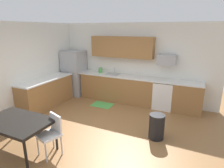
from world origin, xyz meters
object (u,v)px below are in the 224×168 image
(dining_table, at_px, (17,123))
(kettle, at_px, (100,71))
(chair_near_table, at_px, (52,132))
(oven_range, at_px, (164,94))
(microwave, at_px, (167,60))
(trash_bin, at_px, (157,126))
(refrigerator, at_px, (74,73))

(dining_table, height_order, kettle, kettle)
(chair_near_table, bearing_deg, oven_range, 64.68)
(microwave, relative_size, trash_bin, 0.90)
(oven_range, xyz_separation_m, kettle, (-2.33, 0.05, 0.56))
(chair_near_table, bearing_deg, dining_table, -159.55)
(refrigerator, relative_size, chair_near_table, 2.00)
(microwave, height_order, trash_bin, microwave)
(refrigerator, xyz_separation_m, kettle, (1.08, 0.13, 0.17))
(dining_table, bearing_deg, trash_bin, 35.05)
(microwave, bearing_deg, oven_range, -90.00)
(microwave, distance_m, kettle, 2.40)
(trash_bin, relative_size, kettle, 3.00)
(chair_near_table, bearing_deg, kettle, 101.99)
(chair_near_table, xyz_separation_m, trash_bin, (1.81, 1.49, -0.20))
(microwave, relative_size, dining_table, 0.39)
(refrigerator, distance_m, chair_near_table, 3.79)
(refrigerator, relative_size, oven_range, 1.87)
(oven_range, distance_m, microwave, 1.12)
(trash_bin, bearing_deg, microwave, 95.86)
(refrigerator, height_order, microwave, microwave)
(dining_table, distance_m, trash_bin, 3.04)
(refrigerator, distance_m, trash_bin, 4.09)
(microwave, xyz_separation_m, trash_bin, (0.21, -2.00, -1.27))
(refrigerator, bearing_deg, trash_bin, -26.73)
(trash_bin, bearing_deg, refrigerator, 153.27)
(microwave, relative_size, kettle, 2.70)
(dining_table, bearing_deg, microwave, 58.75)
(oven_range, height_order, trash_bin, oven_range)
(microwave, bearing_deg, refrigerator, -176.98)
(microwave, distance_m, trash_bin, 2.38)
(oven_range, relative_size, kettle, 4.55)
(microwave, relative_size, chair_near_table, 0.64)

